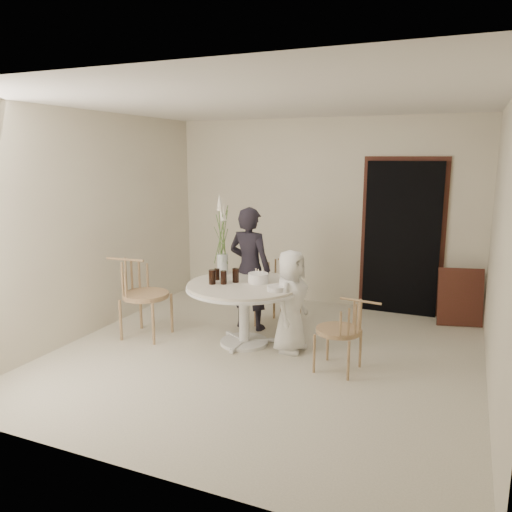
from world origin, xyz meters
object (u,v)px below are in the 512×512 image
at_px(chair_left, 136,286).
at_px(boy, 291,301).
at_px(table, 244,293).
at_px(chair_far, 283,280).
at_px(flower_vase, 222,241).
at_px(chair_right, 349,324).
at_px(girl, 250,269).
at_px(birthday_cake, 258,278).

bearing_deg(chair_left, boy, -86.20).
height_order(table, chair_far, chair_far).
xyz_separation_m(boy, flower_vase, (-1.01, 0.32, 0.56)).
distance_m(table, chair_right, 1.33).
height_order(girl, boy, girl).
relative_size(chair_right, birthday_cake, 3.38).
bearing_deg(birthday_cake, chair_far, 87.84).
xyz_separation_m(girl, flower_vase, (-0.27, -0.21, 0.36)).
height_order(chair_far, flower_vase, flower_vase).
distance_m(chair_far, girl, 0.51).
height_order(table, birthday_cake, birthday_cake).
bearing_deg(birthday_cake, table, -144.21).
distance_m(girl, boy, 0.92).
xyz_separation_m(chair_far, boy, (0.40, -0.87, -0.00)).
distance_m(table, chair_left, 1.35).
bearing_deg(girl, flower_vase, 44.30).
distance_m(girl, flower_vase, 0.50).
bearing_deg(girl, chair_far, -127.62).
bearing_deg(boy, table, 96.14).
bearing_deg(birthday_cake, girl, 124.43).
relative_size(table, chair_right, 1.69).
distance_m(chair_far, birthday_cake, 0.81).
distance_m(chair_right, birthday_cake, 1.25).
bearing_deg(girl, table, 113.88).
relative_size(chair_far, flower_vase, 0.91).
bearing_deg(birthday_cake, flower_vase, 158.19).
xyz_separation_m(chair_right, birthday_cake, (-1.16, 0.40, 0.28)).
bearing_deg(birthday_cake, boy, -11.38).
bearing_deg(chair_far, flower_vase, -122.84).
distance_m(chair_right, boy, 0.79).
distance_m(chair_far, chair_left, 1.87).
distance_m(chair_right, flower_vase, 1.95).
relative_size(chair_right, flower_vase, 0.80).
distance_m(birthday_cake, flower_vase, 0.72).
relative_size(chair_left, girl, 0.62).
height_order(chair_far, chair_right, chair_far).
relative_size(boy, flower_vase, 1.17).
xyz_separation_m(table, chair_far, (0.17, 0.88, -0.04)).
xyz_separation_m(boy, birthday_cake, (-0.43, 0.09, 0.21)).
height_order(chair_right, boy, boy).
bearing_deg(chair_right, chair_far, -129.47).
xyz_separation_m(girl, boy, (0.73, -0.53, -0.20)).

